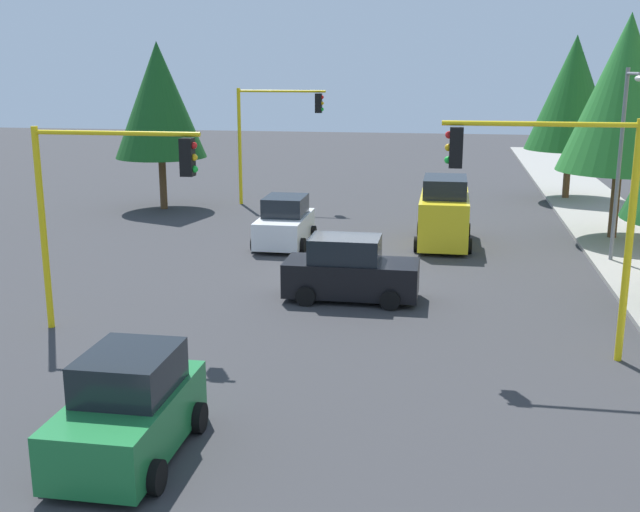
% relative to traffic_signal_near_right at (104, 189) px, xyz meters
% --- Properties ---
extents(ground_plane, '(120.00, 120.00, 0.00)m').
position_rel_traffic_signal_near_right_xyz_m(ground_plane, '(-6.00, 5.67, -3.91)').
color(ground_plane, '#353538').
extents(lane_arrow_near, '(2.40, 1.10, 1.10)m').
position_rel_traffic_signal_near_right_xyz_m(lane_arrow_near, '(5.51, 2.67, -3.91)').
color(lane_arrow_near, silver).
rests_on(lane_arrow_near, ground).
extents(traffic_signal_near_right, '(0.36, 4.59, 5.52)m').
position_rel_traffic_signal_near_right_xyz_m(traffic_signal_near_right, '(0.00, 0.00, 0.00)').
color(traffic_signal_near_right, yellow).
rests_on(traffic_signal_near_right, ground).
extents(traffic_signal_far_right, '(0.36, 4.59, 5.97)m').
position_rel_traffic_signal_near_right_xyz_m(traffic_signal_far_right, '(-20.00, -0.07, 0.30)').
color(traffic_signal_far_right, yellow).
rests_on(traffic_signal_far_right, ground).
extents(traffic_signal_near_left, '(0.36, 4.59, 5.87)m').
position_rel_traffic_signal_near_right_xyz_m(traffic_signal_near_left, '(0.00, 11.40, 0.23)').
color(traffic_signal_near_left, yellow).
rests_on(traffic_signal_near_left, ground).
extents(street_lamp_curbside, '(2.15, 0.28, 7.00)m').
position_rel_traffic_signal_near_right_xyz_m(street_lamp_curbside, '(-9.61, 14.87, 0.44)').
color(street_lamp_curbside, slate).
rests_on(street_lamp_curbside, ground).
extents(tree_opposite_side, '(4.50, 4.50, 8.24)m').
position_rel_traffic_signal_near_right_xyz_m(tree_opposite_side, '(-18.00, -5.33, 1.50)').
color(tree_opposite_side, brown).
rests_on(tree_opposite_side, ground).
extents(tree_roadside_far, '(4.71, 4.71, 8.64)m').
position_rel_traffic_signal_near_right_xyz_m(tree_roadside_far, '(-24.00, 15.17, 1.77)').
color(tree_roadside_far, brown).
rests_on(tree_roadside_far, ground).
extents(tree_roadside_mid, '(4.96, 4.96, 9.10)m').
position_rel_traffic_signal_near_right_xyz_m(tree_roadside_mid, '(-14.00, 15.67, 2.07)').
color(tree_roadside_mid, brown).
rests_on(tree_roadside_mid, ground).
extents(delivery_van_yellow, '(4.80, 2.22, 2.77)m').
position_rel_traffic_signal_near_right_xyz_m(delivery_van_yellow, '(-12.13, 8.77, -2.63)').
color(delivery_van_yellow, yellow).
rests_on(delivery_van_yellow, ground).
extents(car_black, '(2.05, 4.11, 1.98)m').
position_rel_traffic_signal_near_right_xyz_m(car_black, '(-4.00, 6.00, -3.01)').
color(car_black, black).
rests_on(car_black, ground).
extents(car_white, '(3.85, 2.12, 1.98)m').
position_rel_traffic_signal_near_right_xyz_m(car_white, '(-10.93, 2.47, -3.02)').
color(car_white, white).
rests_on(car_white, ground).
extents(car_green, '(3.70, 2.11, 1.98)m').
position_rel_traffic_signal_near_right_xyz_m(car_green, '(6.48, 3.26, -3.02)').
color(car_green, '#1E7238').
rests_on(car_green, ground).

